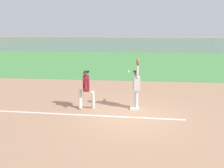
{
  "coord_description": "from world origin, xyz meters",
  "views": [
    {
      "loc": [
        0.05,
        -8.63,
        3.53
      ],
      "look_at": [
        -0.87,
        1.12,
        1.05
      ],
      "focal_mm": 36.13,
      "sensor_mm": 36.0,
      "label": 1
    }
  ],
  "objects_px": {
    "runner": "(86,87)",
    "parked_car_silver": "(183,46)",
    "baseball": "(129,72)",
    "parked_car_white": "(145,46)",
    "parked_car_black": "(117,45)",
    "parked_car_blue": "(84,45)",
    "fielder": "(137,84)",
    "first_base": "(135,108)"
  },
  "relations": [
    {
      "from": "first_base",
      "to": "parked_car_silver",
      "type": "distance_m",
      "value": 27.69
    },
    {
      "from": "parked_car_blue",
      "to": "parked_car_white",
      "type": "relative_size",
      "value": 1.0
    },
    {
      "from": "parked_car_black",
      "to": "parked_car_silver",
      "type": "height_order",
      "value": "same"
    },
    {
      "from": "fielder",
      "to": "parked_car_blue",
      "type": "xyz_separation_m",
      "value": [
        -8.12,
        26.79,
        -0.45
      ]
    },
    {
      "from": "runner",
      "to": "parked_car_white",
      "type": "xyz_separation_m",
      "value": [
        3.76,
        27.13,
        -0.32
      ]
    },
    {
      "from": "first_base",
      "to": "parked_car_silver",
      "type": "bearing_deg",
      "value": 74.18
    },
    {
      "from": "baseball",
      "to": "parked_car_blue",
      "type": "height_order",
      "value": "baseball"
    },
    {
      "from": "fielder",
      "to": "parked_car_black",
      "type": "relative_size",
      "value": 0.5
    },
    {
      "from": "first_base",
      "to": "runner",
      "type": "bearing_deg",
      "value": -175.1
    },
    {
      "from": "runner",
      "to": "parked_car_white",
      "type": "bearing_deg",
      "value": 73.44
    },
    {
      "from": "first_base",
      "to": "runner",
      "type": "xyz_separation_m",
      "value": [
        -2.12,
        -0.18,
        0.96
      ]
    },
    {
      "from": "parked_car_blue",
      "to": "parked_car_white",
      "type": "xyz_separation_m",
      "value": [
        9.7,
        0.13,
        0.0
      ]
    },
    {
      "from": "parked_car_black",
      "to": "parked_car_white",
      "type": "distance_m",
      "value": 4.39
    },
    {
      "from": "fielder",
      "to": "parked_car_black",
      "type": "xyz_separation_m",
      "value": [
        -2.81,
        26.88,
        -0.45
      ]
    },
    {
      "from": "parked_car_silver",
      "to": "first_base",
      "type": "bearing_deg",
      "value": -103.35
    },
    {
      "from": "parked_car_white",
      "to": "runner",
      "type": "bearing_deg",
      "value": -92.79
    },
    {
      "from": "fielder",
      "to": "parked_car_blue",
      "type": "relative_size",
      "value": 0.5
    },
    {
      "from": "first_base",
      "to": "parked_car_white",
      "type": "height_order",
      "value": "parked_car_white"
    },
    {
      "from": "parked_car_white",
      "to": "parked_car_silver",
      "type": "relative_size",
      "value": 1.02
    },
    {
      "from": "first_base",
      "to": "runner",
      "type": "distance_m",
      "value": 2.33
    },
    {
      "from": "parked_car_blue",
      "to": "baseball",
      "type": "bearing_deg",
      "value": -79.6
    },
    {
      "from": "parked_car_blue",
      "to": "parked_car_white",
      "type": "bearing_deg",
      "value": -4.93
    },
    {
      "from": "fielder",
      "to": "parked_car_silver",
      "type": "relative_size",
      "value": 0.51
    },
    {
      "from": "first_base",
      "to": "parked_car_white",
      "type": "relative_size",
      "value": 0.08
    },
    {
      "from": "runner",
      "to": "parked_car_blue",
      "type": "relative_size",
      "value": 0.38
    },
    {
      "from": "runner",
      "to": "baseball",
      "type": "distance_m",
      "value": 1.97
    },
    {
      "from": "parked_car_black",
      "to": "parked_car_white",
      "type": "xyz_separation_m",
      "value": [
        4.39,
        0.04,
        0.0
      ]
    },
    {
      "from": "parked_car_black",
      "to": "parked_car_white",
      "type": "height_order",
      "value": "same"
    },
    {
      "from": "runner",
      "to": "baseball",
      "type": "relative_size",
      "value": 23.24
    },
    {
      "from": "fielder",
      "to": "runner",
      "type": "height_order",
      "value": "fielder"
    },
    {
      "from": "runner",
      "to": "first_base",
      "type": "bearing_deg",
      "value": -3.77
    },
    {
      "from": "fielder",
      "to": "parked_car_white",
      "type": "xyz_separation_m",
      "value": [
        1.58,
        26.92,
        -0.45
      ]
    },
    {
      "from": "parked_car_white",
      "to": "parked_car_black",
      "type": "bearing_deg",
      "value": -174.41
    },
    {
      "from": "parked_car_black",
      "to": "parked_car_silver",
      "type": "distance_m",
      "value": 10.3
    },
    {
      "from": "first_base",
      "to": "runner",
      "type": "relative_size",
      "value": 0.22
    },
    {
      "from": "fielder",
      "to": "baseball",
      "type": "distance_m",
      "value": 0.7
    },
    {
      "from": "parked_car_blue",
      "to": "parked_car_black",
      "type": "height_order",
      "value": "same"
    },
    {
      "from": "parked_car_black",
      "to": "parked_car_silver",
      "type": "xyz_separation_m",
      "value": [
        10.3,
        -0.28,
        0.0
      ]
    },
    {
      "from": "fielder",
      "to": "runner",
      "type": "relative_size",
      "value": 1.33
    },
    {
      "from": "runner",
      "to": "parked_car_silver",
      "type": "xyz_separation_m",
      "value": [
        9.67,
        26.82,
        -0.32
      ]
    },
    {
      "from": "fielder",
      "to": "parked_car_black",
      "type": "distance_m",
      "value": 27.03
    },
    {
      "from": "parked_car_blue",
      "to": "parked_car_silver",
      "type": "height_order",
      "value": "same"
    }
  ]
}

